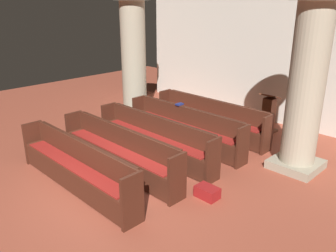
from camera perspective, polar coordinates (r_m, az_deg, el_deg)
ground_plane at (r=6.76m, az=-9.88°, el=-11.07°), size 19.20×19.20×0.00m
back_wall at (r=10.56m, az=17.86°, el=12.46°), size 10.00×0.16×4.50m
pew_row_0 at (r=9.41m, az=6.93°, el=1.51°), size 3.48×0.47×0.93m
pew_row_1 at (r=8.67m, az=2.73°, el=0.02°), size 3.48×0.46×0.93m
pew_row_2 at (r=7.99m, az=-2.23°, el=-1.74°), size 3.48×0.46×0.93m
pew_row_3 at (r=7.39m, az=-8.06°, el=-3.79°), size 3.48×0.46×0.93m
pew_row_4 at (r=6.89m, az=-14.85°, el=-6.11°), size 3.48×0.46×0.93m
pillar_aisle_side at (r=7.54m, az=21.76°, el=6.98°), size 1.04×1.04×3.74m
pillar_far_side at (r=10.47m, az=-5.65°, el=11.54°), size 1.04×1.04×3.74m
lectern at (r=9.96m, az=16.04°, el=1.61°), size 0.48×0.45×1.08m
hymn_book at (r=8.90m, az=1.89°, el=3.57°), size 0.13×0.20×0.04m
kneeler_box_red at (r=6.59m, az=6.41°, el=-10.67°), size 0.43×0.29×0.21m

